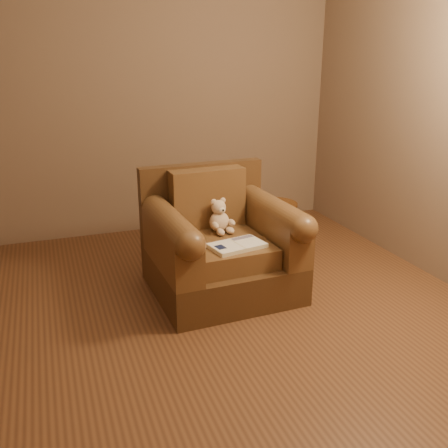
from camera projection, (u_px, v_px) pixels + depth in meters
name	position (u px, v px, depth m)	size (l,w,h in m)	color
floor	(191.00, 331.00, 3.09)	(4.00, 4.00, 0.00)	brown
room	(184.00, 37.00, 2.54)	(4.02, 4.02, 2.71)	#785D49
armchair	(219.00, 246.00, 3.56)	(0.99, 0.94, 0.86)	#4A2F18
teddy_bear	(220.00, 219.00, 3.59)	(0.18, 0.21, 0.25)	beige
guidebook	(237.00, 245.00, 3.32)	(0.39, 0.28, 0.03)	beige
side_table	(273.00, 232.00, 4.00)	(0.37, 0.37, 0.52)	#CB8737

